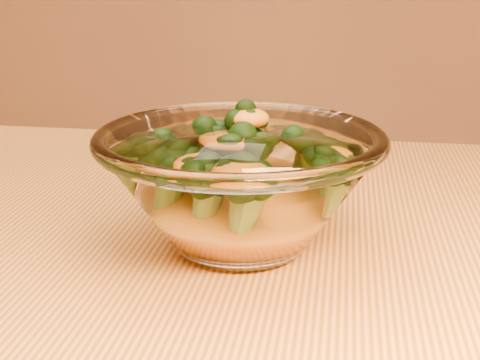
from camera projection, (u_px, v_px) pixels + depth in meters
glass_bowl at (240, 186)px, 0.47m from camera, size 0.20×0.20×0.09m
cheese_sauce at (240, 211)px, 0.48m from camera, size 0.11×0.11×0.03m
broccoli_heap at (235, 163)px, 0.48m from camera, size 0.15×0.12×0.07m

